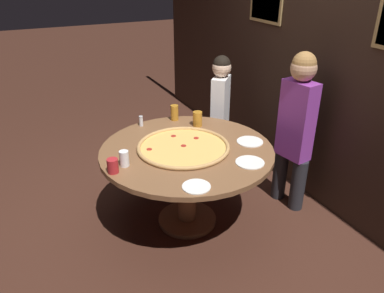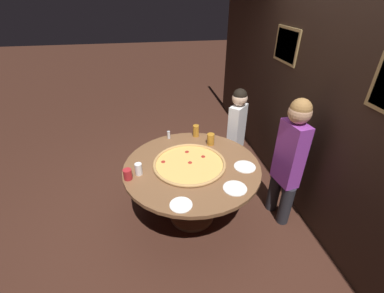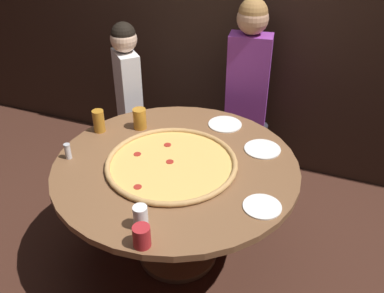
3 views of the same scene
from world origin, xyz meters
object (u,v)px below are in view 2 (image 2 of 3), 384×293
giant_pizza (189,163)px  diner_far_left (289,156)px  drink_cup_near_left (196,131)px  dining_table (192,176)px  white_plate_near_front (245,167)px  drink_cup_far_left (128,174)px  white_plate_beside_cup (181,205)px  condiment_shaker (169,135)px  diner_far_right (237,129)px  drink_cup_by_shaker (211,139)px  white_plate_far_back (235,188)px  drink_cup_far_right (139,169)px

giant_pizza → diner_far_left: bearing=80.8°
drink_cup_near_left → dining_table: bearing=-14.6°
dining_table → white_plate_near_front: white_plate_near_front is taller
drink_cup_far_left → white_plate_beside_cup: bearing=45.7°
condiment_shaker → diner_far_right: size_ratio=0.08×
giant_pizza → drink_cup_near_left: 0.62m
giant_pizza → drink_cup_by_shaker: bearing=139.2°
dining_table → white_plate_far_back: size_ratio=6.45×
dining_table → white_plate_near_front: bearing=76.6°
drink_cup_near_left → white_plate_beside_cup: bearing=-16.7°
giant_pizza → drink_cup_far_left: size_ratio=7.08×
giant_pizza → condiment_shaker: (-0.59, -0.16, 0.04)m
giant_pizza → white_plate_beside_cup: bearing=-16.4°
diner_far_left → giant_pizza: bearing=72.3°
diner_far_right → drink_cup_far_left: bearing=165.3°
drink_cup_near_left → white_plate_near_front: bearing=27.1°
diner_far_left → drink_cup_near_left: bearing=39.7°
drink_cup_by_shaker → white_plate_beside_cup: size_ratio=0.70×
drink_cup_far_right → drink_cup_by_shaker: 0.94m
drink_cup_far_right → diner_far_left: size_ratio=0.08×
condiment_shaker → diner_far_left: diner_far_left is taller
drink_cup_near_left → drink_cup_far_left: bearing=-48.1°
drink_cup_near_left → diner_far_left: diner_far_left is taller
diner_far_right → white_plate_beside_cup: bearing=-171.6°
condiment_shaker → diner_far_right: bearing=96.2°
dining_table → giant_pizza: 0.16m
white_plate_far_back → diner_far_right: diner_far_right is taller
white_plate_beside_cup → white_plate_far_back: bearing=103.5°
dining_table → white_plate_far_back: (0.43, 0.33, 0.15)m
white_plate_far_back → white_plate_near_front: bearing=146.0°
white_plate_far_back → giant_pizza: bearing=-142.0°
white_plate_beside_cup → diner_far_left: diner_far_left is taller
drink_cup_far_right → white_plate_near_front: 1.08m
giant_pizza → white_plate_far_back: giant_pizza is taller
drink_cup_by_shaker → white_plate_far_back: bearing=2.6°
diner_far_right → white_plate_near_front: bearing=-148.6°
diner_far_right → drink_cup_far_right: bearing=165.4°
white_plate_near_front → white_plate_beside_cup: same height
drink_cup_far_right → drink_cup_far_left: 0.12m
white_plate_near_front → white_plate_beside_cup: size_ratio=1.13×
diner_far_right → condiment_shaker: bearing=140.5°
drink_cup_far_right → diner_far_right: diner_far_right is taller
giant_pizza → diner_far_left: 1.04m
white_plate_far_back → diner_far_left: (-0.28, 0.67, 0.09)m
drink_cup_far_right → condiment_shaker: size_ratio=1.26×
drink_cup_by_shaker → diner_far_right: bearing=127.0°
giant_pizza → white_plate_near_front: bearing=75.5°
condiment_shaker → diner_far_left: (0.76, 1.18, 0.04)m
drink_cup_by_shaker → white_plate_beside_cup: drink_cup_by_shaker is taller
drink_cup_near_left → diner_far_right: (-0.10, 0.57, -0.08)m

